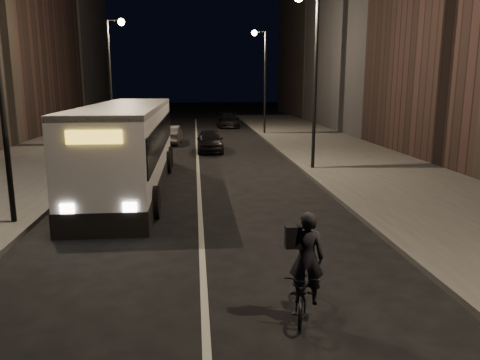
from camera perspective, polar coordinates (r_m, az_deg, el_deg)
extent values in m
plane|color=black|center=(10.99, -4.54, -11.09)|extent=(180.00, 180.00, 0.00)
cube|color=#3D3E3B|center=(25.96, 13.96, 2.22)|extent=(7.00, 70.00, 0.16)
cube|color=#3D3E3B|center=(25.88, -24.35, 1.48)|extent=(7.00, 70.00, 0.16)
cube|color=black|center=(41.40, 18.61, 19.94)|extent=(8.00, 61.00, 21.00)
cylinder|color=black|center=(22.85, 9.16, 11.43)|extent=(0.16, 0.16, 8.00)
cylinder|color=black|center=(38.55, 3.07, 11.69)|extent=(0.16, 0.16, 8.00)
cube|color=black|center=(38.68, 2.45, 17.63)|extent=(0.90, 0.08, 0.08)
sphere|color=#FFD18C|center=(38.61, 1.75, 17.50)|extent=(0.44, 0.44, 0.44)
cylinder|color=black|center=(15.14, -27.19, 10.14)|extent=(0.16, 0.16, 8.00)
cylinder|color=black|center=(32.58, -15.52, 11.25)|extent=(0.16, 0.16, 8.00)
cube|color=black|center=(32.74, -15.11, 18.30)|extent=(0.90, 0.08, 0.08)
sphere|color=#FFD18C|center=(32.66, -14.28, 18.18)|extent=(0.44, 0.44, 0.44)
cube|color=silver|center=(19.39, -13.40, 3.86)|extent=(2.65, 12.63, 3.37)
cube|color=black|center=(19.33, -13.46, 5.25)|extent=(2.73, 12.21, 1.21)
cube|color=silver|center=(19.24, -13.63, 8.68)|extent=(2.67, 12.63, 0.19)
cube|color=gold|center=(13.07, -17.35, 5.02)|extent=(1.47, 0.13, 0.37)
cylinder|color=black|center=(15.61, -20.16, -2.79)|extent=(0.37, 1.05, 1.05)
cylinder|color=black|center=(15.15, -10.49, -2.68)|extent=(0.37, 1.05, 1.05)
cylinder|color=black|center=(23.67, -15.12, 2.34)|extent=(0.37, 1.05, 1.05)
cylinder|color=black|center=(23.37, -8.75, 2.50)|extent=(0.37, 1.05, 1.05)
imported|color=black|center=(9.00, 7.65, -13.28)|extent=(1.07, 1.89, 0.94)
imported|color=black|center=(8.53, 8.09, -9.38)|extent=(0.71, 0.56, 1.71)
imported|color=black|center=(29.32, -3.70, 4.80)|extent=(1.62, 3.98, 1.35)
imported|color=#323234|center=(33.25, -8.47, 5.49)|extent=(1.61, 4.02, 1.30)
imported|color=black|center=(45.47, -1.35, 7.35)|extent=(2.05, 4.78, 1.37)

